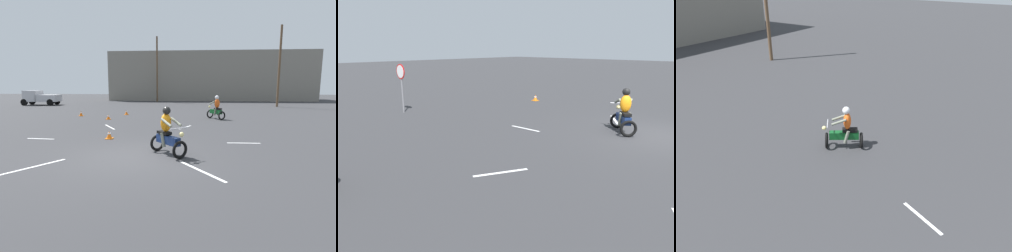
{
  "view_description": "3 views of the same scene",
  "coord_description": "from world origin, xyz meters",
  "views": [
    {
      "loc": [
        1.82,
        -8.35,
        2.37
      ],
      "look_at": [
        1.11,
        0.38,
        1.0
      ],
      "focal_mm": 28.0,
      "sensor_mm": 36.0,
      "label": 1
    },
    {
      "loc": [
        -3.85,
        11.88,
        3.14
      ],
      "look_at": [
        2.4,
        5.3,
        0.9
      ],
      "focal_mm": 35.0,
      "sensor_mm": 36.0,
      "label": 2
    },
    {
      "loc": [
        -5.36,
        4.41,
        6.21
      ],
      "look_at": [
        3.69,
        10.21,
        0.9
      ],
      "focal_mm": 35.0,
      "sensor_mm": 36.0,
      "label": 3
    }
  ],
  "objects": [
    {
      "name": "motorcycle_rider_background",
      "position": [
        3.71,
        10.18,
        0.73
      ],
      "size": [
        1.27,
        1.5,
        1.66
      ],
      "rotation": [
        0.0,
        0.0,
        0.58
      ],
      "color": "black",
      "rests_on": "ground"
    },
    {
      "name": "lane_stripe_ne",
      "position": [
        1.6,
        6.33,
        0.0
      ],
      "size": [
        0.73,
        1.36,
        0.01
      ],
      "primitive_type": "cube",
      "rotation": [
        0.0,
        0.0,
        2.69
      ],
      "color": "silver",
      "rests_on": "ground"
    }
  ]
}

